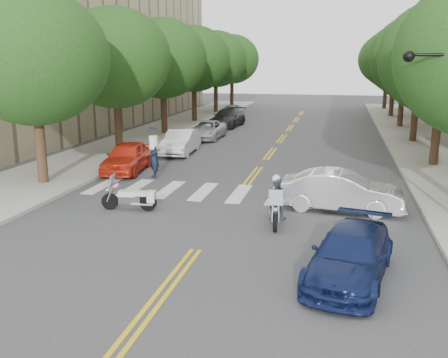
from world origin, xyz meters
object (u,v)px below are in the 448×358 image
(officer_standing, at_px, (154,158))
(sedan_blue, at_px, (350,255))
(motorcycle_police, at_px, (276,202))
(motorcycle_parked, at_px, (134,198))
(convertible, at_px, (341,191))

(officer_standing, height_order, sedan_blue, officer_standing)
(motorcycle_police, bearing_deg, officer_standing, -47.23)
(motorcycle_parked, distance_m, officer_standing, 5.32)
(motorcycle_police, distance_m, motorcycle_parked, 5.34)
(officer_standing, bearing_deg, motorcycle_police, 10.73)
(motorcycle_police, relative_size, motorcycle_parked, 1.02)
(officer_standing, relative_size, sedan_blue, 0.44)
(officer_standing, distance_m, convertible, 9.29)
(motorcycle_parked, relative_size, officer_standing, 1.08)
(motorcycle_parked, xyz_separation_m, sedan_blue, (7.72, -4.34, 0.17))
(motorcycle_parked, distance_m, sedan_blue, 8.86)
(officer_standing, bearing_deg, sedan_blue, 4.20)
(officer_standing, distance_m, sedan_blue, 13.01)
(motorcycle_police, distance_m, sedan_blue, 4.66)
(motorcycle_police, height_order, officer_standing, officer_standing)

